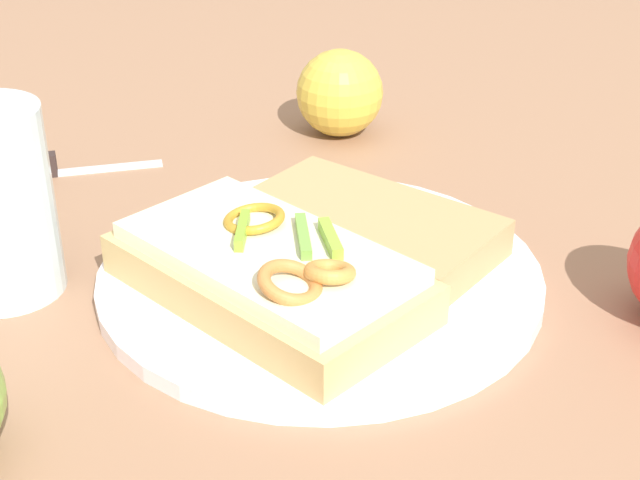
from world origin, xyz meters
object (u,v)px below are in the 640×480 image
bread_slice_side (368,227)px  sandwich (268,271)px  knife (48,167)px  plate (320,276)px  apple_0 (340,93)px

bread_slice_side → sandwich: bearing=84.3°
sandwich → knife: size_ratio=1.67×
plate → knife: size_ratio=2.17×
sandwich → bread_slice_side: 0.09m
apple_0 → knife: size_ratio=0.57×
plate → knife: (0.23, 0.12, 0.00)m
plate → sandwich: size_ratio=1.30×
sandwich → apple_0: (0.23, -0.15, 0.01)m
bread_slice_side → knife: bearing=9.7°
bread_slice_side → apple_0: apple_0 is taller
sandwich → knife: sandwich is taller
plate → apple_0: (0.21, -0.11, 0.03)m
bread_slice_side → apple_0: 0.21m
knife → bread_slice_side: bearing=-41.6°
knife → sandwich: bearing=-60.5°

